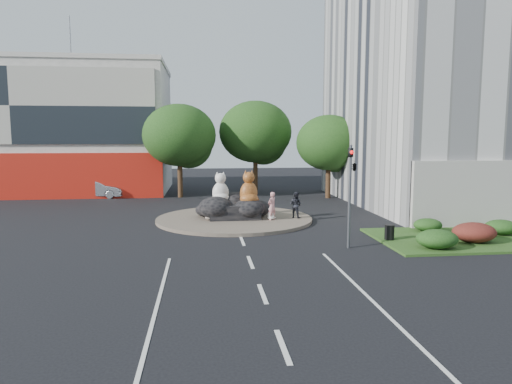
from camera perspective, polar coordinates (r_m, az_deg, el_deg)
ground at (r=19.85m, az=-0.70°, el=-8.79°), size 120.00×120.00×0.00m
roundabout_island at (r=29.55m, az=-2.73°, el=-3.38°), size 10.00×10.00×0.20m
rock_plinth at (r=29.45m, az=-2.74°, el=-2.33°), size 3.20×2.60×0.90m
shophouse_block at (r=49.58m, az=-25.75°, el=7.16°), size 25.20×12.30×17.40m
grass_verge at (r=26.61m, az=25.31°, el=-5.28°), size 10.00×6.00×0.12m
tree_left at (r=41.12m, az=-9.46°, el=6.63°), size 6.46×6.46×8.27m
tree_mid at (r=43.37m, az=0.01°, el=7.14°), size 6.84×6.84×8.76m
tree_right at (r=40.61m, az=9.16°, el=5.76°), size 5.70×5.70×7.30m
hedge_near_green at (r=23.32m, az=21.70°, el=-5.47°), size 2.00×1.60×0.90m
hedge_red at (r=25.41m, az=25.61°, el=-4.57°), size 2.20×1.76×0.99m
hedge_mid_green at (r=28.03m, az=28.30°, el=-3.89°), size 1.80×1.44×0.81m
hedge_back_green at (r=27.32m, az=20.69°, el=-3.86°), size 1.60×1.28×0.72m
traffic_light at (r=22.23m, az=11.92°, el=2.25°), size 0.44×1.24×5.00m
street_lamp at (r=30.81m, az=22.12°, el=4.88°), size 2.34×0.22×8.06m
cat_white at (r=29.55m, az=-4.46°, el=0.58°), size 1.38×1.24×2.06m
cat_tabby at (r=28.92m, az=-0.91°, el=0.60°), size 1.58×1.46×2.19m
kitten_calico at (r=28.71m, az=-5.88°, el=-2.55°), size 0.61×0.54×0.95m
kitten_white at (r=28.68m, az=1.87°, el=-2.64°), size 0.66×0.66×0.84m
pedestrian_pink at (r=28.53m, az=2.00°, el=-1.75°), size 0.76×0.75×1.76m
pedestrian_dark at (r=29.38m, az=4.98°, el=-1.60°), size 1.03×1.01×1.68m
parked_car at (r=42.92m, az=-19.18°, el=0.39°), size 5.03×2.50×1.59m
litter_bin at (r=24.47m, az=16.33°, el=-4.84°), size 0.65×0.65×0.77m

